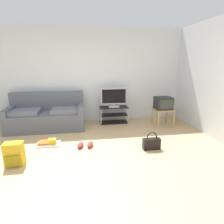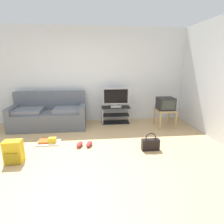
{
  "view_description": "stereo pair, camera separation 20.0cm",
  "coord_description": "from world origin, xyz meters",
  "px_view_note": "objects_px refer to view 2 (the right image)",
  "views": [
    {
      "loc": [
        0.05,
        -3.03,
        1.71
      ],
      "look_at": [
        0.68,
        0.94,
        0.63
      ],
      "focal_mm": 29.47,
      "sensor_mm": 36.0,
      "label": 1
    },
    {
      "loc": [
        0.25,
        -3.06,
        1.71
      ],
      "look_at": [
        0.68,
        0.94,
        0.63
      ],
      "focal_mm": 29.47,
      "sensor_mm": 36.0,
      "label": 2
    }
  ],
  "objects_px": {
    "couch": "(50,115)",
    "floor_tray": "(48,142)",
    "flat_tv": "(116,98)",
    "backpack": "(13,152)",
    "side_table": "(165,112)",
    "crt_tv": "(166,104)",
    "handbag": "(150,144)",
    "sneakers_pair": "(84,144)",
    "tv_stand": "(116,115)"
  },
  "relations": [
    {
      "from": "backpack",
      "to": "floor_tray",
      "type": "relative_size",
      "value": 0.84
    },
    {
      "from": "side_table",
      "to": "crt_tv",
      "type": "distance_m",
      "value": 0.25
    },
    {
      "from": "couch",
      "to": "backpack",
      "type": "height_order",
      "value": "couch"
    },
    {
      "from": "sneakers_pair",
      "to": "flat_tv",
      "type": "bearing_deg",
      "value": 60.22
    },
    {
      "from": "sneakers_pair",
      "to": "floor_tray",
      "type": "height_order",
      "value": "floor_tray"
    },
    {
      "from": "flat_tv",
      "to": "side_table",
      "type": "bearing_deg",
      "value": -19.54
    },
    {
      "from": "backpack",
      "to": "floor_tray",
      "type": "height_order",
      "value": "backpack"
    },
    {
      "from": "flat_tv",
      "to": "crt_tv",
      "type": "distance_m",
      "value": 1.38
    },
    {
      "from": "couch",
      "to": "tv_stand",
      "type": "bearing_deg",
      "value": 5.51
    },
    {
      "from": "couch",
      "to": "handbag",
      "type": "height_order",
      "value": "couch"
    },
    {
      "from": "backpack",
      "to": "handbag",
      "type": "xyz_separation_m",
      "value": [
        2.54,
        0.21,
        -0.07
      ]
    },
    {
      "from": "tv_stand",
      "to": "flat_tv",
      "type": "height_order",
      "value": "flat_tv"
    },
    {
      "from": "sneakers_pair",
      "to": "tv_stand",
      "type": "bearing_deg",
      "value": 60.58
    },
    {
      "from": "flat_tv",
      "to": "sneakers_pair",
      "type": "distance_m",
      "value": 1.86
    },
    {
      "from": "tv_stand",
      "to": "handbag",
      "type": "xyz_separation_m",
      "value": [
        0.48,
        -1.84,
        -0.11
      ]
    },
    {
      "from": "side_table",
      "to": "crt_tv",
      "type": "relative_size",
      "value": 1.14
    },
    {
      "from": "side_table",
      "to": "floor_tray",
      "type": "xyz_separation_m",
      "value": [
        -2.95,
        -0.8,
        -0.36
      ]
    },
    {
      "from": "tv_stand",
      "to": "crt_tv",
      "type": "distance_m",
      "value": 1.44
    },
    {
      "from": "tv_stand",
      "to": "sneakers_pair",
      "type": "distance_m",
      "value": 1.76
    },
    {
      "from": "couch",
      "to": "floor_tray",
      "type": "relative_size",
      "value": 3.99
    },
    {
      "from": "sneakers_pair",
      "to": "floor_tray",
      "type": "bearing_deg",
      "value": 163.31
    },
    {
      "from": "side_table",
      "to": "handbag",
      "type": "bearing_deg",
      "value": -121.45
    },
    {
      "from": "floor_tray",
      "to": "flat_tv",
      "type": "bearing_deg",
      "value": 37.42
    },
    {
      "from": "side_table",
      "to": "floor_tray",
      "type": "relative_size",
      "value": 1.01
    },
    {
      "from": "tv_stand",
      "to": "backpack",
      "type": "bearing_deg",
      "value": -135.35
    },
    {
      "from": "couch",
      "to": "backpack",
      "type": "distance_m",
      "value": 1.88
    },
    {
      "from": "tv_stand",
      "to": "floor_tray",
      "type": "distance_m",
      "value": 2.1
    },
    {
      "from": "sneakers_pair",
      "to": "floor_tray",
      "type": "xyz_separation_m",
      "value": [
        -0.79,
        0.24,
        -0.01
      ]
    },
    {
      "from": "crt_tv",
      "to": "couch",
      "type": "bearing_deg",
      "value": 174.7
    },
    {
      "from": "couch",
      "to": "sneakers_pair",
      "type": "xyz_separation_m",
      "value": [
        0.98,
        -1.34,
        -0.3
      ]
    },
    {
      "from": "couch",
      "to": "side_table",
      "type": "xyz_separation_m",
      "value": [
        3.14,
        -0.31,
        0.06
      ]
    },
    {
      "from": "handbag",
      "to": "flat_tv",
      "type": "bearing_deg",
      "value": 104.73
    },
    {
      "from": "tv_stand",
      "to": "side_table",
      "type": "bearing_deg",
      "value": -20.41
    },
    {
      "from": "side_table",
      "to": "backpack",
      "type": "relative_size",
      "value": 1.21
    },
    {
      "from": "flat_tv",
      "to": "crt_tv",
      "type": "height_order",
      "value": "flat_tv"
    },
    {
      "from": "flat_tv",
      "to": "side_table",
      "type": "xyz_separation_m",
      "value": [
        1.3,
        -0.46,
        -0.35
      ]
    },
    {
      "from": "tv_stand",
      "to": "crt_tv",
      "type": "xyz_separation_m",
      "value": [
        1.3,
        -0.47,
        0.41
      ]
    },
    {
      "from": "flat_tv",
      "to": "backpack",
      "type": "distance_m",
      "value": 2.94
    },
    {
      "from": "handbag",
      "to": "floor_tray",
      "type": "xyz_separation_m",
      "value": [
        -2.13,
        0.55,
        -0.09
      ]
    },
    {
      "from": "flat_tv",
      "to": "handbag",
      "type": "bearing_deg",
      "value": -75.27
    },
    {
      "from": "side_table",
      "to": "handbag",
      "type": "relative_size",
      "value": 1.34
    },
    {
      "from": "side_table",
      "to": "backpack",
      "type": "height_order",
      "value": "side_table"
    },
    {
      "from": "couch",
      "to": "sneakers_pair",
      "type": "height_order",
      "value": "couch"
    },
    {
      "from": "handbag",
      "to": "floor_tray",
      "type": "distance_m",
      "value": 2.2
    },
    {
      "from": "backpack",
      "to": "couch",
      "type": "bearing_deg",
      "value": 89.72
    },
    {
      "from": "flat_tv",
      "to": "handbag",
      "type": "height_order",
      "value": "flat_tv"
    },
    {
      "from": "backpack",
      "to": "sneakers_pair",
      "type": "distance_m",
      "value": 1.32
    },
    {
      "from": "handbag",
      "to": "sneakers_pair",
      "type": "bearing_deg",
      "value": 166.79
    },
    {
      "from": "couch",
      "to": "tv_stand",
      "type": "distance_m",
      "value": 1.85
    },
    {
      "from": "couch",
      "to": "side_table",
      "type": "distance_m",
      "value": 3.16
    }
  ]
}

